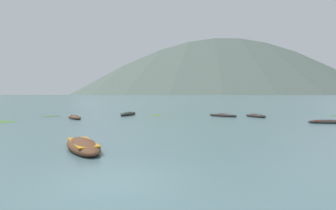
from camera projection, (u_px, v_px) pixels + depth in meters
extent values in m
plane|color=slate|center=(191.00, 95.00, 1501.69)|extent=(6000.00, 6000.00, 0.00)
cone|color=#56665B|center=(28.00, 60.00, 1969.27)|extent=(2016.45, 2016.45, 503.66)
cone|color=slate|center=(127.00, 69.00, 1769.38)|extent=(1277.85, 1277.85, 328.78)
cone|color=#56665B|center=(207.00, 43.00, 1467.52)|extent=(1505.40, 1505.40, 564.17)
cone|color=#4C5B56|center=(288.00, 75.00, 1768.74)|extent=(751.72, 751.72, 252.81)
ellipsoid|color=#2D2826|center=(329.00, 122.00, 25.85)|extent=(3.88, 1.12, 0.45)
cube|color=#B22D28|center=(329.00, 121.00, 25.84)|extent=(2.79, 0.80, 0.05)
cube|color=#2D2826|center=(329.00, 120.00, 25.84)|extent=(0.11, 0.64, 0.04)
ellipsoid|color=#2D2826|center=(223.00, 115.00, 33.68)|extent=(3.67, 2.99, 0.50)
cube|color=#B7B2A3|center=(223.00, 114.00, 33.67)|extent=(2.64, 2.16, 0.05)
cube|color=#2D2826|center=(223.00, 114.00, 33.67)|extent=(0.45, 0.58, 0.04)
ellipsoid|color=#2D2826|center=(128.00, 114.00, 35.54)|extent=(1.91, 4.00, 0.58)
cube|color=#197A56|center=(128.00, 113.00, 35.53)|extent=(1.37, 2.88, 0.05)
cube|color=#2D2826|center=(128.00, 112.00, 35.53)|extent=(0.73, 0.24, 0.04)
ellipsoid|color=brown|center=(83.00, 146.00, 13.58)|extent=(3.65, 4.50, 0.65)
cube|color=orange|center=(83.00, 142.00, 13.58)|extent=(2.63, 3.24, 0.05)
cube|color=brown|center=(83.00, 141.00, 13.57)|extent=(0.84, 0.60, 0.04)
ellipsoid|color=#4C3323|center=(75.00, 117.00, 30.79)|extent=(3.16, 3.65, 0.54)
cube|color=#B7B2A3|center=(75.00, 116.00, 30.78)|extent=(2.28, 2.62, 0.05)
cube|color=#4C3323|center=(75.00, 115.00, 30.78)|extent=(0.59, 0.49, 0.04)
ellipsoid|color=#2D2826|center=(256.00, 116.00, 32.87)|extent=(2.50, 3.17, 0.52)
cube|color=#B7B2A3|center=(256.00, 115.00, 32.86)|extent=(1.80, 2.28, 0.05)
cube|color=#2D2826|center=(256.00, 114.00, 32.86)|extent=(0.60, 0.42, 0.04)
ellipsoid|color=#38662D|center=(51.00, 117.00, 33.71)|extent=(2.44, 2.41, 0.14)
ellipsoid|color=#477033|center=(156.00, 115.00, 35.74)|extent=(2.05, 2.92, 0.14)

